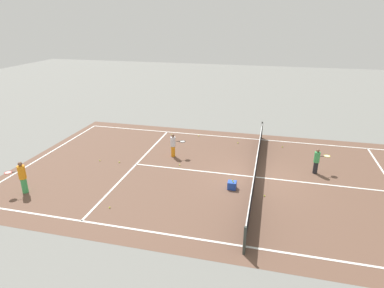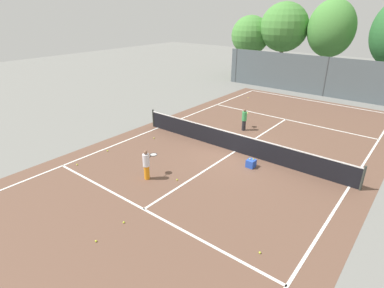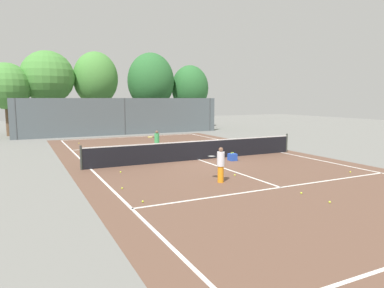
{
  "view_description": "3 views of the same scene",
  "coord_description": "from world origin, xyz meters",
  "px_view_note": "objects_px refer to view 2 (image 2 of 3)",
  "views": [
    {
      "loc": [
        15.15,
        0.48,
        7.57
      ],
      "look_at": [
        -0.39,
        -3.37,
        1.32
      ],
      "focal_mm": 30.93,
      "sensor_mm": 36.0,
      "label": 1
    },
    {
      "loc": [
        7.27,
        -12.66,
        6.79
      ],
      "look_at": [
        -0.59,
        -2.82,
        1.23
      ],
      "focal_mm": 28.97,
      "sensor_mm": 36.0,
      "label": 2
    },
    {
      "loc": [
        -8.27,
        -15.93,
        3.18
      ],
      "look_at": [
        -0.79,
        -0.82,
        0.97
      ],
      "focal_mm": 32.68,
      "sensor_mm": 36.0,
      "label": 3
    }
  ],
  "objects_px": {
    "tennis_ball_7": "(248,98)",
    "tennis_ball_4": "(96,241)",
    "tennis_ball_5": "(177,180)",
    "tennis_ball_6": "(124,222)",
    "tennis_ball_8": "(107,151)",
    "tennis_ball_0": "(154,138)",
    "tennis_ball_9": "(260,253)",
    "ball_crate": "(251,163)",
    "player_0": "(244,119)",
    "tennis_ball_2": "(185,125)",
    "tennis_ball_1": "(272,157)",
    "player_1": "(147,164)",
    "tennis_ball_3": "(77,165)"
  },
  "relations": [
    {
      "from": "tennis_ball_2",
      "to": "tennis_ball_7",
      "type": "distance_m",
      "value": 8.21
    },
    {
      "from": "tennis_ball_5",
      "to": "tennis_ball_6",
      "type": "height_order",
      "value": "same"
    },
    {
      "from": "tennis_ball_0",
      "to": "tennis_ball_6",
      "type": "height_order",
      "value": "same"
    },
    {
      "from": "player_0",
      "to": "ball_crate",
      "type": "height_order",
      "value": "player_0"
    },
    {
      "from": "tennis_ball_0",
      "to": "tennis_ball_9",
      "type": "relative_size",
      "value": 1.0
    },
    {
      "from": "ball_crate",
      "to": "tennis_ball_2",
      "type": "xyz_separation_m",
      "value": [
        -5.91,
        2.34,
        -0.15
      ]
    },
    {
      "from": "player_0",
      "to": "tennis_ball_3",
      "type": "xyz_separation_m",
      "value": [
        -3.81,
        -8.9,
        -0.66
      ]
    },
    {
      "from": "tennis_ball_2",
      "to": "tennis_ball_7",
      "type": "bearing_deg",
      "value": 90.85
    },
    {
      "from": "tennis_ball_4",
      "to": "tennis_ball_0",
      "type": "bearing_deg",
      "value": 122.63
    },
    {
      "from": "tennis_ball_4",
      "to": "tennis_ball_7",
      "type": "bearing_deg",
      "value": 104.48
    },
    {
      "from": "tennis_ball_6",
      "to": "tennis_ball_7",
      "type": "xyz_separation_m",
      "value": [
        -4.63,
        16.93,
        0.0
      ]
    },
    {
      "from": "player_0",
      "to": "tennis_ball_6",
      "type": "bearing_deg",
      "value": -83.1
    },
    {
      "from": "tennis_ball_0",
      "to": "tennis_ball_3",
      "type": "xyz_separation_m",
      "value": [
        -0.52,
        -4.56,
        0.0
      ]
    },
    {
      "from": "tennis_ball_7",
      "to": "tennis_ball_4",
      "type": "bearing_deg",
      "value": -75.52
    },
    {
      "from": "ball_crate",
      "to": "tennis_ball_7",
      "type": "height_order",
      "value": "ball_crate"
    },
    {
      "from": "tennis_ball_2",
      "to": "tennis_ball_4",
      "type": "xyz_separation_m",
      "value": [
        4.55,
        -9.88,
        0.0
      ]
    },
    {
      "from": "player_1",
      "to": "tennis_ball_7",
      "type": "xyz_separation_m",
      "value": [
        -3.05,
        14.29,
        -0.67
      ]
    },
    {
      "from": "ball_crate",
      "to": "tennis_ball_9",
      "type": "bearing_deg",
      "value": -58.48
    },
    {
      "from": "tennis_ball_1",
      "to": "tennis_ball_9",
      "type": "xyz_separation_m",
      "value": [
        2.56,
        -6.28,
        0.0
      ]
    },
    {
      "from": "player_1",
      "to": "tennis_ball_3",
      "type": "xyz_separation_m",
      "value": [
        -3.49,
        -1.2,
        -0.67
      ]
    },
    {
      "from": "tennis_ball_5",
      "to": "tennis_ball_6",
      "type": "xyz_separation_m",
      "value": [
        0.46,
        -3.32,
        0.0
      ]
    },
    {
      "from": "tennis_ball_4",
      "to": "tennis_ball_5",
      "type": "distance_m",
      "value": 4.5
    },
    {
      "from": "tennis_ball_1",
      "to": "tennis_ball_6",
      "type": "height_order",
      "value": "same"
    },
    {
      "from": "tennis_ball_1",
      "to": "tennis_ball_6",
      "type": "bearing_deg",
      "value": -102.65
    },
    {
      "from": "tennis_ball_2",
      "to": "tennis_ball_8",
      "type": "relative_size",
      "value": 1.0
    },
    {
      "from": "player_1",
      "to": "tennis_ball_1",
      "type": "distance_m",
      "value": 6.27
    },
    {
      "from": "player_1",
      "to": "tennis_ball_1",
      "type": "height_order",
      "value": "player_1"
    },
    {
      "from": "tennis_ball_4",
      "to": "tennis_ball_2",
      "type": "bearing_deg",
      "value": 114.72
    },
    {
      "from": "tennis_ball_4",
      "to": "tennis_ball_9",
      "type": "distance_m",
      "value": 5.11
    },
    {
      "from": "player_0",
      "to": "player_1",
      "type": "height_order",
      "value": "player_1"
    },
    {
      "from": "ball_crate",
      "to": "tennis_ball_4",
      "type": "relative_size",
      "value": 6.45
    },
    {
      "from": "tennis_ball_5",
      "to": "tennis_ball_8",
      "type": "xyz_separation_m",
      "value": [
        -4.74,
        -0.03,
        0.0
      ]
    },
    {
      "from": "player_0",
      "to": "tennis_ball_4",
      "type": "height_order",
      "value": "player_0"
    },
    {
      "from": "tennis_ball_8",
      "to": "tennis_ball_6",
      "type": "bearing_deg",
      "value": -32.28
    },
    {
      "from": "ball_crate",
      "to": "tennis_ball_1",
      "type": "xyz_separation_m",
      "value": [
        0.37,
        1.52,
        -0.15
      ]
    },
    {
      "from": "tennis_ball_0",
      "to": "tennis_ball_4",
      "type": "bearing_deg",
      "value": -57.37
    },
    {
      "from": "player_1",
      "to": "tennis_ball_0",
      "type": "bearing_deg",
      "value": 131.44
    },
    {
      "from": "tennis_ball_4",
      "to": "tennis_ball_5",
      "type": "xyz_separation_m",
      "value": [
        -0.51,
        4.47,
        0.0
      ]
    },
    {
      "from": "player_1",
      "to": "tennis_ball_6",
      "type": "distance_m",
      "value": 3.15
    },
    {
      "from": "tennis_ball_5",
      "to": "tennis_ball_8",
      "type": "height_order",
      "value": "same"
    },
    {
      "from": "tennis_ball_6",
      "to": "tennis_ball_8",
      "type": "xyz_separation_m",
      "value": [
        -5.2,
        3.29,
        0.0
      ]
    },
    {
      "from": "tennis_ball_2",
      "to": "tennis_ball_0",
      "type": "bearing_deg",
      "value": -90.66
    },
    {
      "from": "player_1",
      "to": "tennis_ball_5",
      "type": "bearing_deg",
      "value": 31.34
    },
    {
      "from": "tennis_ball_0",
      "to": "tennis_ball_8",
      "type": "relative_size",
      "value": 1.0
    },
    {
      "from": "ball_crate",
      "to": "tennis_ball_2",
      "type": "bearing_deg",
      "value": 158.44
    },
    {
      "from": "tennis_ball_9",
      "to": "tennis_ball_6",
      "type": "bearing_deg",
      "value": -159.47
    },
    {
      "from": "player_0",
      "to": "ball_crate",
      "type": "bearing_deg",
      "value": -56.05
    },
    {
      "from": "ball_crate",
      "to": "tennis_ball_3",
      "type": "distance_m",
      "value": 8.15
    },
    {
      "from": "player_1",
      "to": "tennis_ball_8",
      "type": "distance_m",
      "value": 3.75
    },
    {
      "from": "tennis_ball_4",
      "to": "tennis_ball_6",
      "type": "height_order",
      "value": "same"
    }
  ]
}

